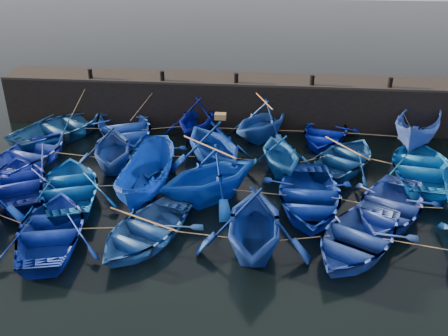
# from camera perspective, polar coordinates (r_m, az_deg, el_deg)

# --- Properties ---
(ground) EXTENTS (120.00, 120.00, 0.00)m
(ground) POSITION_cam_1_polar(r_m,az_deg,el_deg) (19.34, -0.96, -6.09)
(ground) COLOR black
(ground) RESTS_ON ground
(quay_wall) EXTENTS (26.00, 2.50, 2.50)m
(quay_wall) POSITION_cam_1_polar(r_m,az_deg,el_deg) (28.26, 1.51, 7.62)
(quay_wall) COLOR black
(quay_wall) RESTS_ON ground
(quay_top) EXTENTS (26.00, 2.50, 0.12)m
(quay_top) POSITION_cam_1_polar(r_m,az_deg,el_deg) (27.87, 1.54, 10.16)
(quay_top) COLOR black
(quay_top) RESTS_ON quay_wall
(bollard_0) EXTENTS (0.24, 0.24, 0.50)m
(bollard_0) POSITION_cam_1_polar(r_m,az_deg,el_deg) (28.63, -15.05, 10.37)
(bollard_0) COLOR black
(bollard_0) RESTS_ON quay_top
(bollard_1) EXTENTS (0.24, 0.24, 0.50)m
(bollard_1) POSITION_cam_1_polar(r_m,az_deg,el_deg) (27.50, -7.08, 10.42)
(bollard_1) COLOR black
(bollard_1) RESTS_ON quay_top
(bollard_2) EXTENTS (0.24, 0.24, 0.50)m
(bollard_2) POSITION_cam_1_polar(r_m,az_deg,el_deg) (26.92, 1.40, 10.26)
(bollard_2) COLOR black
(bollard_2) RESTS_ON quay_top
(bollard_3) EXTENTS (0.24, 0.24, 0.50)m
(bollard_3) POSITION_cam_1_polar(r_m,az_deg,el_deg) (26.92, 10.04, 9.86)
(bollard_3) COLOR black
(bollard_3) RESTS_ON quay_top
(bollard_4) EXTENTS (0.24, 0.24, 0.50)m
(bollard_4) POSITION_cam_1_polar(r_m,az_deg,el_deg) (27.52, 18.47, 9.27)
(bollard_4) COLOR black
(bollard_4) RESTS_ON quay_top
(boat_0) EXTENTS (6.30, 6.81, 1.15)m
(boat_0) POSITION_cam_1_polar(r_m,az_deg,el_deg) (27.79, -18.12, 4.45)
(boat_0) COLOR navy
(boat_0) RESTS_ON ground
(boat_1) EXTENTS (6.23, 7.00, 1.20)m
(boat_1) POSITION_cam_1_polar(r_m,az_deg,el_deg) (26.76, -11.36, 4.48)
(boat_1) COLOR blue
(boat_1) RESTS_ON ground
(boat_2) EXTENTS (4.11, 4.58, 2.14)m
(boat_2) POSITION_cam_1_polar(r_m,az_deg,el_deg) (26.36, -3.11, 5.74)
(boat_2) COLOR #000871
(boat_2) RESTS_ON ground
(boat_3) EXTENTS (5.28, 5.40, 2.16)m
(boat_3) POSITION_cam_1_polar(r_m,az_deg,el_deg) (26.06, 4.39, 5.46)
(boat_3) COLOR #184292
(boat_3) RESTS_ON ground
(boat_4) EXTENTS (4.36, 5.33, 0.97)m
(boat_4) POSITION_cam_1_polar(r_m,az_deg,el_deg) (26.44, 11.43, 3.93)
(boat_4) COLOR #02128D
(boat_4) RESTS_ON ground
(boat_5) EXTENTS (3.85, 5.58, 2.02)m
(boat_5) POSITION_cam_1_polar(r_m,az_deg,el_deg) (26.90, 21.30, 4.20)
(boat_5) COLOR #2E4FAC
(boat_5) RESTS_ON ground
(boat_6) EXTENTS (4.57, 5.61, 1.02)m
(boat_6) POSITION_cam_1_polar(r_m,az_deg,el_deg) (25.40, -20.98, 1.72)
(boat_6) COLOR blue
(boat_6) RESTS_ON ground
(boat_7) EXTENTS (4.56, 4.98, 2.22)m
(boat_7) POSITION_cam_1_polar(r_m,az_deg,el_deg) (23.36, -12.59, 2.37)
(boat_7) COLOR navy
(boat_7) RESTS_ON ground
(boat_8) EXTENTS (4.06, 5.15, 0.97)m
(boat_8) POSITION_cam_1_polar(r_m,az_deg,el_deg) (23.52, -8.30, 1.25)
(boat_8) COLOR #144AA9
(boat_8) RESTS_ON ground
(boat_9) EXTENTS (5.86, 6.08, 2.46)m
(boat_9) POSITION_cam_1_polar(r_m,az_deg,el_deg) (22.81, -1.16, 2.77)
(boat_9) COLOR #0C389C
(boat_9) RESTS_ON ground
(boat_10) EXTENTS (4.04, 4.41, 1.96)m
(boat_10) POSITION_cam_1_polar(r_m,az_deg,el_deg) (22.65, 6.51, 1.72)
(boat_10) COLOR blue
(boat_10) RESTS_ON ground
(boat_11) EXTENTS (5.29, 5.79, 0.98)m
(boat_11) POSITION_cam_1_polar(r_m,az_deg,el_deg) (23.84, 13.72, 1.12)
(boat_11) COLOR navy
(boat_11) RESTS_ON ground
(boat_12) EXTENTS (4.66, 6.03, 1.15)m
(boat_12) POSITION_cam_1_polar(r_m,az_deg,el_deg) (23.88, 21.71, 0.19)
(boat_12) COLOR blue
(boat_12) RESTS_ON ground
(boat_13) EXTENTS (5.23, 5.77, 0.98)m
(boat_13) POSITION_cam_1_polar(r_m,az_deg,el_deg) (22.81, -22.31, -1.42)
(boat_13) COLOR navy
(boat_13) RESTS_ON ground
(boat_14) EXTENTS (5.18, 6.03, 1.05)m
(boat_14) POSITION_cam_1_polar(r_m,az_deg,el_deg) (21.62, -17.14, -1.99)
(boat_14) COLOR #074CA8
(boat_14) RESTS_ON ground
(boat_15) EXTENTS (2.17, 4.93, 1.86)m
(boat_15) POSITION_cam_1_polar(r_m,az_deg,el_deg) (20.71, -8.91, -1.10)
(boat_15) COLOR #0A369C
(boat_15) RESTS_ON ground
(boat_16) EXTENTS (6.03, 5.95, 2.40)m
(boat_16) POSITION_cam_1_polar(r_m,az_deg,el_deg) (20.13, -1.69, -0.74)
(boat_16) COLOR blue
(boat_16) RESTS_ON ground
(boat_17) EXTENTS (3.94, 5.45, 1.12)m
(boat_17) POSITION_cam_1_polar(r_m,az_deg,el_deg) (20.15, 9.67, -3.19)
(boat_17) COLOR #0C2EA3
(boat_17) RESTS_ON ground
(boat_18) EXTENTS (5.21, 5.94, 1.02)m
(boat_18) POSITION_cam_1_polar(r_m,az_deg,el_deg) (20.32, 18.37, -4.17)
(boat_18) COLOR blue
(boat_18) RESTS_ON ground
(boat_21) EXTENTS (4.58, 5.62, 1.02)m
(boat_21) POSITION_cam_1_polar(r_m,az_deg,el_deg) (19.02, -19.01, -6.52)
(boat_21) COLOR #0F2B9E
(boat_21) RESTS_ON ground
(boat_22) EXTENTS (4.73, 5.45, 0.95)m
(boat_22) POSITION_cam_1_polar(r_m,az_deg,el_deg) (18.15, -9.16, -7.11)
(boat_22) COLOR blue
(boat_22) RESTS_ON ground
(boat_23) EXTENTS (4.02, 4.66, 2.43)m
(boat_23) POSITION_cam_1_polar(r_m,az_deg,el_deg) (17.04, 3.46, -6.25)
(boat_23) COLOR navy
(boat_23) RESTS_ON ground
(boat_24) EXTENTS (5.52, 6.06, 1.03)m
(boat_24) POSITION_cam_1_polar(r_m,az_deg,el_deg) (18.07, 14.86, -7.75)
(boat_24) COLOR blue
(boat_24) RESTS_ON ground
(wooden_crate) EXTENTS (0.50, 0.37, 0.25)m
(wooden_crate) POSITION_cam_1_polar(r_m,az_deg,el_deg) (22.26, -0.43, 5.93)
(wooden_crate) COLOR olive
(wooden_crate) RESTS_ON boat_9
(mooring_ropes) EXTENTS (18.44, 11.45, 2.10)m
(mooring_ropes) POSITION_cam_1_polar(r_m,az_deg,el_deg) (23.26, 0.82, 2.29)
(mooring_ropes) COLOR tan
(mooring_ropes) RESTS_ON ground
(loose_oars) EXTENTS (10.13, 11.87, 1.52)m
(loose_oars) POSITION_cam_1_polar(r_m,az_deg,el_deg) (21.40, 2.80, 2.31)
(loose_oars) COLOR #99724C
(loose_oars) RESTS_ON ground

